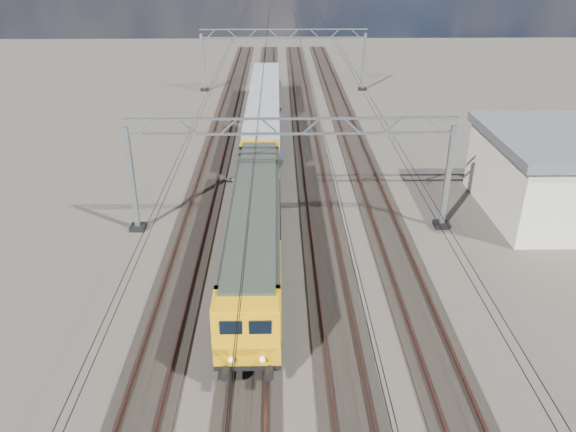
{
  "coord_description": "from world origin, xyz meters",
  "views": [
    {
      "loc": [
        -0.73,
        -27.23,
        16.2
      ],
      "look_at": [
        -0.21,
        0.82,
        2.4
      ],
      "focal_mm": 35.0,
      "sensor_mm": 36.0,
      "label": 1
    }
  ],
  "objects_px": {
    "locomotive": "(255,225)",
    "catenary_gantry_far": "(284,57)",
    "hopper_wagon_mid": "(266,88)",
    "hopper_wagon_lead": "(263,129)",
    "catenary_gantry_mid": "(290,170)"
  },
  "relations": [
    {
      "from": "catenary_gantry_far",
      "to": "locomotive",
      "type": "height_order",
      "value": "catenary_gantry_far"
    },
    {
      "from": "catenary_gantry_mid",
      "to": "locomotive",
      "type": "relative_size",
      "value": 0.94
    },
    {
      "from": "catenary_gantry_far",
      "to": "hopper_wagon_mid",
      "type": "bearing_deg",
      "value": -103.67
    },
    {
      "from": "hopper_wagon_lead",
      "to": "hopper_wagon_mid",
      "type": "height_order",
      "value": "same"
    },
    {
      "from": "locomotive",
      "to": "hopper_wagon_lead",
      "type": "relative_size",
      "value": 1.62
    },
    {
      "from": "catenary_gantry_mid",
      "to": "catenary_gantry_far",
      "type": "xyz_separation_m",
      "value": [
        0.0,
        36.0,
        0.0
      ]
    },
    {
      "from": "hopper_wagon_mid",
      "to": "hopper_wagon_lead",
      "type": "bearing_deg",
      "value": -90.0
    },
    {
      "from": "hopper_wagon_lead",
      "to": "hopper_wagon_mid",
      "type": "distance_m",
      "value": 14.2
    },
    {
      "from": "hopper_wagon_lead",
      "to": "hopper_wagon_mid",
      "type": "relative_size",
      "value": 1.0
    },
    {
      "from": "catenary_gantry_far",
      "to": "locomotive",
      "type": "relative_size",
      "value": 0.94
    },
    {
      "from": "catenary_gantry_mid",
      "to": "locomotive",
      "type": "distance_m",
      "value": 4.85
    },
    {
      "from": "catenary_gantry_far",
      "to": "hopper_wagon_lead",
      "type": "bearing_deg",
      "value": -95.1
    },
    {
      "from": "locomotive",
      "to": "catenary_gantry_far",
      "type": "bearing_deg",
      "value": 87.15
    },
    {
      "from": "catenary_gantry_mid",
      "to": "hopper_wagon_mid",
      "type": "height_order",
      "value": "catenary_gantry_mid"
    },
    {
      "from": "locomotive",
      "to": "hopper_wagon_mid",
      "type": "height_order",
      "value": "locomotive"
    }
  ]
}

